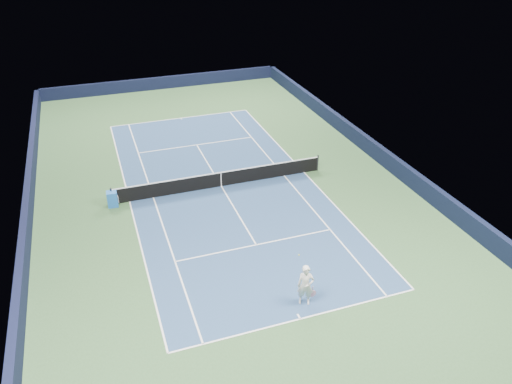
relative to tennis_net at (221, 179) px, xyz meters
name	(u,v)px	position (x,y,z in m)	size (l,w,h in m)	color
ground	(221,186)	(0.00, 0.00, -0.50)	(40.00, 40.00, 0.00)	#30532D
wall_far	(163,83)	(0.00, 19.82, 0.05)	(22.00, 0.35, 1.10)	black
wall_right	(378,153)	(10.82, 0.00, 0.05)	(0.35, 40.00, 1.10)	black
wall_left	(28,210)	(-10.82, 0.00, 0.05)	(0.35, 40.00, 1.10)	black
court_surface	(221,186)	(0.00, 0.00, -0.50)	(10.97, 23.77, 0.01)	navy
baseline_far	(181,118)	(0.00, 11.88, -0.50)	(10.97, 0.08, 0.00)	white
baseline_near	(300,319)	(0.00, -11.88, -0.50)	(10.97, 0.08, 0.00)	white
sideline_doubles_right	(304,172)	(5.49, 0.00, -0.50)	(0.08, 23.77, 0.00)	white
sideline_doubles_left	(130,202)	(-5.49, 0.00, -0.50)	(0.08, 23.77, 0.00)	white
sideline_singles_right	(284,176)	(4.12, 0.00, -0.50)	(0.08, 23.77, 0.00)	white
sideline_singles_left	(153,198)	(-4.12, 0.00, -0.50)	(0.08, 23.77, 0.00)	white
service_line_far	(197,145)	(0.00, 6.40, -0.50)	(8.23, 0.08, 0.00)	white
service_line_near	(256,245)	(0.00, -6.40, -0.50)	(8.23, 0.08, 0.00)	white
center_service_line	(221,186)	(0.00, 0.00, -0.50)	(0.08, 12.80, 0.00)	white
center_mark_far	(181,119)	(0.00, 11.73, -0.50)	(0.08, 0.30, 0.00)	white
center_mark_near	(299,316)	(0.00, -11.73, -0.50)	(0.08, 0.30, 0.00)	white
tennis_net	(221,179)	(0.00, 0.00, 0.00)	(12.90, 0.10, 1.07)	black
sponsor_cube	(112,199)	(-6.40, -0.18, -0.05)	(0.62, 0.55, 0.92)	#1D5DB3
tennis_player	(306,285)	(0.56, -11.05, 0.46)	(0.90, 1.38, 1.92)	silver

